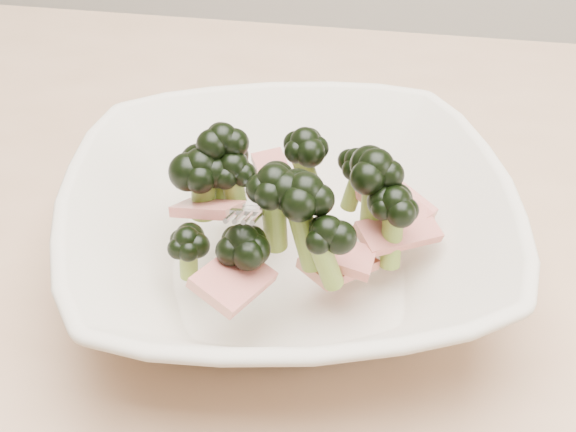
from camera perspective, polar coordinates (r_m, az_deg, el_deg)
The scene contains 2 objects.
dining_table at distance 0.65m, azimuth 8.39°, elevation -10.32°, with size 1.20×0.80×0.75m.
broccoli_dish at distance 0.54m, azimuth -0.04°, elevation -0.84°, with size 0.37×0.37×0.12m.
Camera 1 is at (-0.02, -0.44, 1.12)m, focal length 50.00 mm.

